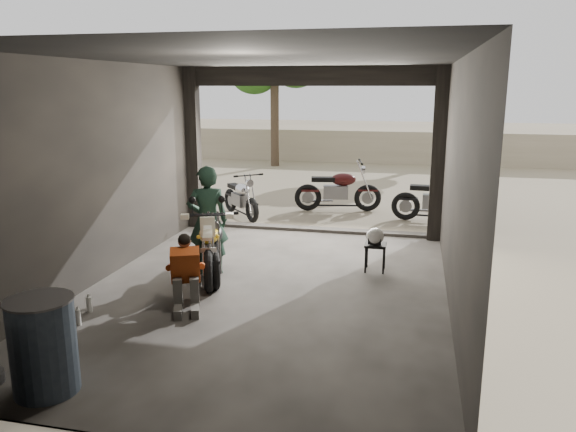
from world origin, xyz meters
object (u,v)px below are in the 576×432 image
at_px(helmet, 375,236).
at_px(sign_post, 477,140).
at_px(main_bike, 210,242).
at_px(oil_drum, 44,347).
at_px(outside_bike_a, 241,194).
at_px(outside_bike_b, 338,186).
at_px(stool, 375,248).
at_px(left_bike, 212,241).
at_px(outside_bike_c, 439,195).
at_px(mechanic, 186,276).
at_px(rider, 208,221).

height_order(helmet, sign_post, sign_post).
height_order(main_bike, oil_drum, main_bike).
bearing_deg(outside_bike_a, oil_drum, -127.86).
bearing_deg(outside_bike_b, main_bike, 155.85).
xyz_separation_m(stool, sign_post, (1.70, 3.30, 1.40)).
xyz_separation_m(left_bike, outside_bike_a, (-0.76, 3.82, -0.04)).
distance_m(outside_bike_c, sign_post, 1.41).
relative_size(oil_drum, sign_post, 0.36).
height_order(outside_bike_a, outside_bike_c, outside_bike_c).
distance_m(outside_bike_a, outside_bike_b, 2.28).
bearing_deg(outside_bike_c, oil_drum, 156.85).
bearing_deg(left_bike, helmet, -8.21).
relative_size(left_bike, outside_bike_b, 0.93).
height_order(outside_bike_b, oil_drum, outside_bike_b).
relative_size(outside_bike_c, sign_post, 0.65).
bearing_deg(outside_bike_b, sign_post, -118.13).
height_order(left_bike, oil_drum, left_bike).
bearing_deg(mechanic, outside_bike_c, 38.43).
relative_size(outside_bike_c, mechanic, 1.77).
relative_size(outside_bike_b, helmet, 5.99).
relative_size(outside_bike_c, helmet, 5.88).
distance_m(left_bike, mechanic, 1.47).
height_order(outside_bike_c, helmet, outside_bike_c).
bearing_deg(oil_drum, outside_bike_c, 64.18).
bearing_deg(rider, left_bike, 142.60).
bearing_deg(rider, mechanic, 78.13).
bearing_deg(mechanic, outside_bike_b, 58.69).
distance_m(main_bike, outside_bike_b, 5.19).
xyz_separation_m(mechanic, sign_post, (3.95, 5.45, 1.30)).
distance_m(stool, helmet, 0.21).
height_order(outside_bike_c, stool, outside_bike_c).
height_order(main_bike, rider, rider).
bearing_deg(outside_bike_a, outside_bike_b, -12.52).
relative_size(helmet, oil_drum, 0.31).
distance_m(left_bike, outside_bike_c, 5.54).
height_order(left_bike, outside_bike_a, left_bike).
xyz_separation_m(rider, stool, (2.49, 0.67, -0.46)).
bearing_deg(stool, oil_drum, -122.89).
distance_m(main_bike, stool, 2.56).
xyz_separation_m(rider, sign_post, (4.20, 3.97, 0.94)).
distance_m(rider, sign_post, 5.85).
relative_size(mechanic, stool, 2.11).
xyz_separation_m(left_bike, helmet, (2.41, 0.66, 0.04)).
bearing_deg(outside_bike_c, rider, 143.08).
xyz_separation_m(main_bike, left_bike, (-0.00, 0.13, -0.01)).
bearing_deg(oil_drum, mechanic, 76.23).
relative_size(main_bike, outside_bike_a, 1.11).
bearing_deg(outside_bike_c, main_bike, 144.63).
bearing_deg(mechanic, helmet, 21.63).
bearing_deg(helmet, sign_post, 51.10).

